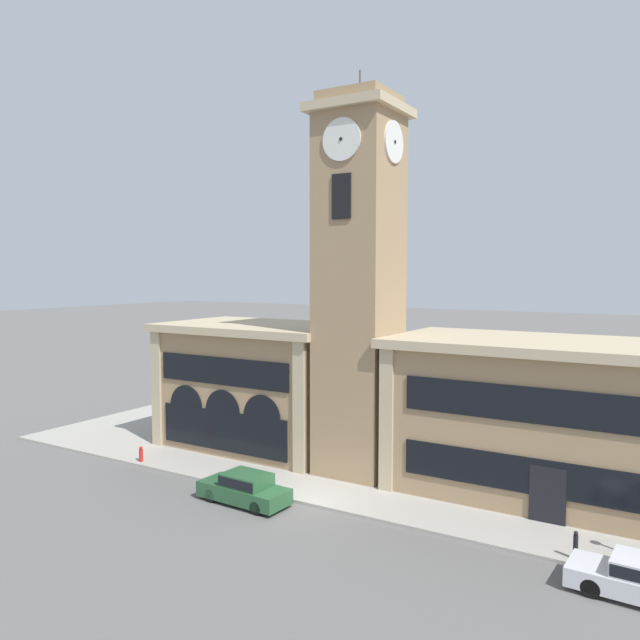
% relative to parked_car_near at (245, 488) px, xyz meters
% --- Properties ---
extents(ground_plane, '(300.00, 300.00, 0.00)m').
position_rel_parked_car_near_xyz_m(ground_plane, '(2.52, 1.23, -0.74)').
color(ground_plane, '#605E5B').
extents(sidewalk_kerb, '(43.83, 12.43, 0.15)m').
position_rel_parked_car_near_xyz_m(sidewalk_kerb, '(2.52, 7.44, -0.67)').
color(sidewalk_kerb, '#A39E93').
rests_on(sidewalk_kerb, ground_plane).
extents(clock_tower, '(4.43, 4.43, 20.99)m').
position_rel_parked_car_near_xyz_m(clock_tower, '(2.52, 6.52, 9.22)').
color(clock_tower, '#9E7F5B').
rests_on(clock_tower, ground_plane).
extents(town_hall_left_wing, '(11.80, 7.70, 7.60)m').
position_rel_parked_car_near_xyz_m(town_hall_left_wing, '(-5.20, 8.12, 3.09)').
color(town_hall_left_wing, '#9E7F5B').
rests_on(town_hall_left_wing, ground_plane).
extents(town_hall_right_wing, '(16.45, 7.70, 7.55)m').
position_rel_parked_car_near_xyz_m(town_hall_right_wing, '(12.56, 8.13, 3.06)').
color(town_hall_right_wing, '#9E7F5B').
rests_on(town_hall_right_wing, ground_plane).
extents(parked_car_near, '(4.52, 1.95, 1.44)m').
position_rel_parked_car_near_xyz_m(parked_car_near, '(0.00, 0.00, 0.00)').
color(parked_car_near, '#285633').
rests_on(parked_car_near, ground_plane).
extents(bollard, '(0.18, 0.18, 1.06)m').
position_rel_parked_car_near_xyz_m(bollard, '(14.16, 1.65, -0.07)').
color(bollard, black).
rests_on(bollard, sidewalk_kerb).
extents(fire_hydrant, '(0.22, 0.22, 0.87)m').
position_rel_parked_car_near_xyz_m(fire_hydrant, '(-8.67, 1.68, -0.17)').
color(fire_hydrant, red).
rests_on(fire_hydrant, sidewalk_kerb).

